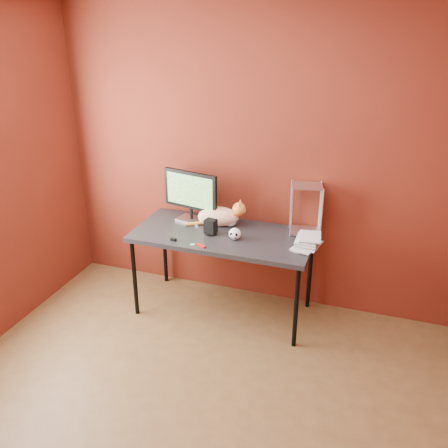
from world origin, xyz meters
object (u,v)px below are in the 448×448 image
(cat, at_px, (219,216))
(book_stack, at_px, (302,178))
(skull_mug, at_px, (235,234))
(desk, at_px, (223,239))
(monitor, at_px, (191,194))
(speaker, at_px, (211,227))

(cat, xyz_separation_m, book_stack, (0.72, -0.18, 0.48))
(skull_mug, bearing_deg, desk, 144.35)
(cat, height_order, skull_mug, cat)
(monitor, relative_size, skull_mug, 5.15)
(monitor, xyz_separation_m, skull_mug, (0.48, -0.25, -0.20))
(book_stack, bearing_deg, skull_mug, -173.76)
(desk, height_order, monitor, monitor)
(speaker, bearing_deg, monitor, 149.51)
(desk, bearing_deg, book_stack, -1.91)
(desk, relative_size, skull_mug, 14.96)
(monitor, bearing_deg, speaker, -27.30)
(cat, relative_size, speaker, 3.94)
(monitor, height_order, cat, monitor)
(cat, distance_m, skull_mug, 0.32)
(desk, xyz_separation_m, cat, (-0.09, 0.16, 0.13))
(skull_mug, bearing_deg, monitor, 148.37)
(skull_mug, distance_m, speaker, 0.23)
(desk, bearing_deg, monitor, 154.41)
(speaker, bearing_deg, book_stack, 9.72)
(monitor, distance_m, book_stack, 1.05)
(desk, xyz_separation_m, speaker, (-0.10, -0.04, 0.11))
(monitor, height_order, book_stack, book_stack)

